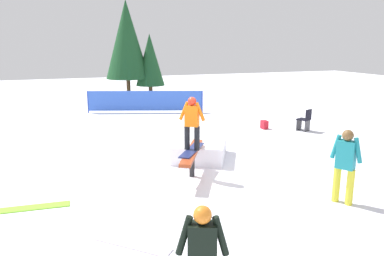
{
  "coord_description": "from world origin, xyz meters",
  "views": [
    {
      "loc": [
        8.74,
        -3.14,
        3.42
      ],
      "look_at": [
        0.0,
        0.0,
        1.3
      ],
      "focal_mm": 35.0,
      "sensor_mm": 36.0,
      "label": 1
    }
  ],
  "objects_px": {
    "loose_snowboard_lime": "(33,207)",
    "folding_chair": "(305,121)",
    "loose_snowboard_white": "(133,244)",
    "pine_tree_far": "(127,40)",
    "backpack_on_snow": "(264,125)",
    "pine_tree_near": "(150,60)",
    "main_rider_on_rail": "(192,125)",
    "bystander_teal": "(345,163)",
    "rail_feature": "(192,155)"
  },
  "relations": [
    {
      "from": "rail_feature",
      "to": "backpack_on_snow",
      "type": "height_order",
      "value": "rail_feature"
    },
    {
      "from": "folding_chair",
      "to": "backpack_on_snow",
      "type": "relative_size",
      "value": 2.59
    },
    {
      "from": "main_rider_on_rail",
      "to": "backpack_on_snow",
      "type": "xyz_separation_m",
      "value": [
        -4.25,
        4.66,
        -1.22
      ]
    },
    {
      "from": "main_rider_on_rail",
      "to": "pine_tree_near",
      "type": "xyz_separation_m",
      "value": [
        -13.77,
        2.23,
        1.02
      ]
    },
    {
      "from": "backpack_on_snow",
      "to": "pine_tree_near",
      "type": "distance_m",
      "value": 10.08
    },
    {
      "from": "rail_feature",
      "to": "loose_snowboard_white",
      "type": "relative_size",
      "value": 1.51
    },
    {
      "from": "rail_feature",
      "to": "pine_tree_far",
      "type": "distance_m",
      "value": 14.52
    },
    {
      "from": "bystander_teal",
      "to": "pine_tree_far",
      "type": "bearing_deg",
      "value": -24.3
    },
    {
      "from": "loose_snowboard_lime",
      "to": "pine_tree_far",
      "type": "relative_size",
      "value": 0.25
    },
    {
      "from": "pine_tree_near",
      "to": "bystander_teal",
      "type": "bearing_deg",
      "value": 1.05
    },
    {
      "from": "backpack_on_snow",
      "to": "loose_snowboard_white",
      "type": "bearing_deg",
      "value": 136.83
    },
    {
      "from": "rail_feature",
      "to": "folding_chair",
      "type": "height_order",
      "value": "folding_chair"
    },
    {
      "from": "rail_feature",
      "to": "folding_chair",
      "type": "bearing_deg",
      "value": 147.84
    },
    {
      "from": "pine_tree_near",
      "to": "main_rider_on_rail",
      "type": "bearing_deg",
      "value": -9.19
    },
    {
      "from": "rail_feature",
      "to": "loose_snowboard_lime",
      "type": "bearing_deg",
      "value": -51.76
    },
    {
      "from": "loose_snowboard_lime",
      "to": "folding_chair",
      "type": "height_order",
      "value": "folding_chair"
    },
    {
      "from": "folding_chair",
      "to": "pine_tree_near",
      "type": "bearing_deg",
      "value": -96.4
    },
    {
      "from": "pine_tree_near",
      "to": "pine_tree_far",
      "type": "relative_size",
      "value": 0.67
    },
    {
      "from": "loose_snowboard_white",
      "to": "loose_snowboard_lime",
      "type": "height_order",
      "value": "same"
    },
    {
      "from": "loose_snowboard_white",
      "to": "pine_tree_far",
      "type": "distance_m",
      "value": 17.69
    },
    {
      "from": "main_rider_on_rail",
      "to": "pine_tree_near",
      "type": "distance_m",
      "value": 13.99
    },
    {
      "from": "loose_snowboard_lime",
      "to": "pine_tree_near",
      "type": "bearing_deg",
      "value": -109.01
    },
    {
      "from": "rail_feature",
      "to": "pine_tree_near",
      "type": "relative_size",
      "value": 0.55
    },
    {
      "from": "loose_snowboard_white",
      "to": "folding_chair",
      "type": "relative_size",
      "value": 1.63
    },
    {
      "from": "backpack_on_snow",
      "to": "pine_tree_near",
      "type": "xyz_separation_m",
      "value": [
        -9.52,
        -2.43,
        2.24
      ]
    },
    {
      "from": "main_rider_on_rail",
      "to": "pine_tree_far",
      "type": "bearing_deg",
      "value": -147.82
    },
    {
      "from": "folding_chair",
      "to": "backpack_on_snow",
      "type": "height_order",
      "value": "folding_chair"
    },
    {
      "from": "main_rider_on_rail",
      "to": "loose_snowboard_lime",
      "type": "relative_size",
      "value": 0.95
    },
    {
      "from": "rail_feature",
      "to": "pine_tree_far",
      "type": "relative_size",
      "value": 0.37
    },
    {
      "from": "folding_chair",
      "to": "pine_tree_near",
      "type": "height_order",
      "value": "pine_tree_near"
    },
    {
      "from": "loose_snowboard_lime",
      "to": "folding_chair",
      "type": "relative_size",
      "value": 1.68
    },
    {
      "from": "bystander_teal",
      "to": "folding_chair",
      "type": "height_order",
      "value": "bystander_teal"
    },
    {
      "from": "main_rider_on_rail",
      "to": "folding_chair",
      "type": "height_order",
      "value": "main_rider_on_rail"
    },
    {
      "from": "rail_feature",
      "to": "folding_chair",
      "type": "relative_size",
      "value": 2.47
    },
    {
      "from": "loose_snowboard_white",
      "to": "loose_snowboard_lime",
      "type": "distance_m",
      "value": 2.78
    },
    {
      "from": "backpack_on_snow",
      "to": "loose_snowboard_lime",
      "type": "bearing_deg",
      "value": 120.57
    },
    {
      "from": "loose_snowboard_white",
      "to": "backpack_on_snow",
      "type": "bearing_deg",
      "value": -90.17
    },
    {
      "from": "folding_chair",
      "to": "pine_tree_near",
      "type": "distance_m",
      "value": 11.2
    },
    {
      "from": "bystander_teal",
      "to": "backpack_on_snow",
      "type": "bearing_deg",
      "value": -46.78
    },
    {
      "from": "loose_snowboard_white",
      "to": "pine_tree_far",
      "type": "height_order",
      "value": "pine_tree_far"
    },
    {
      "from": "bystander_teal",
      "to": "loose_snowboard_lime",
      "type": "xyz_separation_m",
      "value": [
        -1.99,
        -6.35,
        -0.91
      ]
    },
    {
      "from": "folding_chair",
      "to": "bystander_teal",
      "type": "bearing_deg",
      "value": 34.26
    },
    {
      "from": "folding_chair",
      "to": "backpack_on_snow",
      "type": "xyz_separation_m",
      "value": [
        -0.85,
        -1.31,
        -0.24
      ]
    },
    {
      "from": "loose_snowboard_lime",
      "to": "pine_tree_far",
      "type": "bearing_deg",
      "value": -104.08
    },
    {
      "from": "loose_snowboard_lime",
      "to": "pine_tree_near",
      "type": "distance_m",
      "value": 15.85
    },
    {
      "from": "main_rider_on_rail",
      "to": "loose_snowboard_white",
      "type": "xyz_separation_m",
      "value": [
        2.87,
        -2.12,
        -1.38
      ]
    },
    {
      "from": "backpack_on_snow",
      "to": "pine_tree_far",
      "type": "bearing_deg",
      "value": 20.93
    },
    {
      "from": "rail_feature",
      "to": "loose_snowboard_white",
      "type": "height_order",
      "value": "rail_feature"
    },
    {
      "from": "bystander_teal",
      "to": "folding_chair",
      "type": "distance_m",
      "value": 6.99
    },
    {
      "from": "pine_tree_far",
      "to": "backpack_on_snow",
      "type": "bearing_deg",
      "value": 20.53
    }
  ]
}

